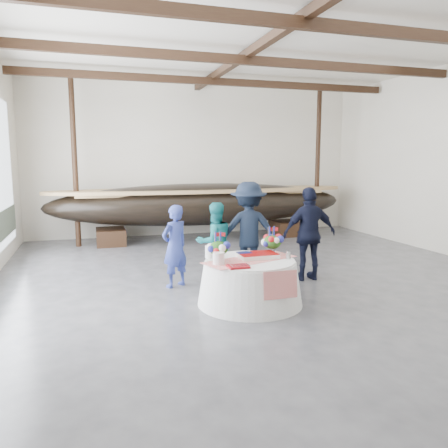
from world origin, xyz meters
name	(u,v)px	position (x,y,z in m)	size (l,w,h in m)	color
floor	(274,285)	(0.00, 0.00, 0.00)	(10.00, 12.00, 0.01)	#3D3D42
wall_back	(197,160)	(0.00, 6.00, 2.25)	(10.00, 0.02, 4.50)	silver
ceiling	(279,25)	(0.00, 0.00, 4.50)	(10.00, 12.00, 0.01)	white
pavilion_structure	(260,66)	(0.00, 0.83, 4.00)	(9.80, 11.76, 4.50)	black
longboat_display	(203,204)	(-0.09, 4.85, 1.03)	(8.60, 1.72, 1.61)	black
banquet_table	(250,282)	(-0.79, -0.84, 0.36)	(1.66, 1.66, 0.71)	silver
tabletop_items	(245,249)	(-0.83, -0.71, 0.86)	(1.63, 1.05, 0.40)	red
guest_woman_blue	(175,246)	(-1.74, 0.45, 0.74)	(0.54, 0.36, 1.48)	navy
guest_woman_teal	(215,242)	(-0.96, 0.61, 0.74)	(0.72, 0.56, 1.49)	teal
guest_man_left	(249,230)	(-0.26, 0.67, 0.93)	(1.20, 0.69, 1.86)	black
guest_man_right	(309,234)	(0.77, 0.16, 0.89)	(1.04, 0.43, 1.77)	black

